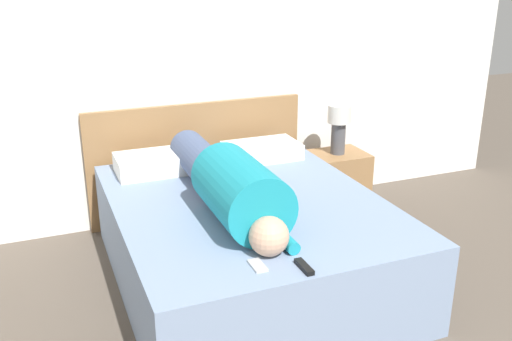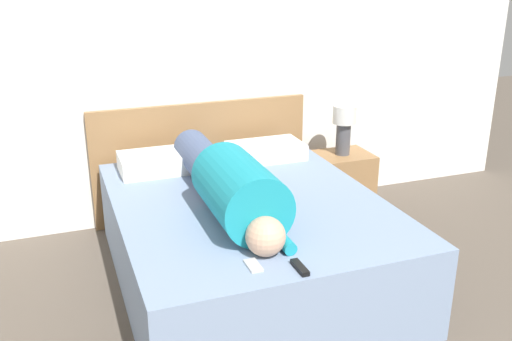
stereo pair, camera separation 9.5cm
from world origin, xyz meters
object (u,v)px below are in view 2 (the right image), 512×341
(bed, at_px, (248,240))
(nightstand, at_px, (341,183))
(pillow_second, at_px, (266,151))
(tv_remote, at_px, (300,267))
(person_lying, at_px, (229,184))
(table_lamp, at_px, (344,125))
(pillow_near_headboard, at_px, (161,162))
(cell_phone, at_px, (253,266))

(bed, height_order, nightstand, bed)
(nightstand, bearing_deg, bed, -144.67)
(pillow_second, xyz_separation_m, tv_remote, (-0.46, -1.64, -0.05))
(nightstand, height_order, person_lying, person_lying)
(bed, distance_m, table_lamp, 1.43)
(pillow_near_headboard, bearing_deg, table_lamp, 1.94)
(nightstand, bearing_deg, person_lying, -144.92)
(bed, relative_size, person_lying, 1.23)
(table_lamp, xyz_separation_m, pillow_second, (-0.70, -0.05, -0.13))
(pillow_near_headboard, relative_size, pillow_second, 1.05)
(pillow_second, bearing_deg, pillow_near_headboard, 180.00)
(nightstand, distance_m, pillow_near_headboard, 1.55)
(person_lying, height_order, cell_phone, person_lying)
(bed, xyz_separation_m, pillow_second, (0.40, 0.73, 0.34))
(tv_remote, bearing_deg, nightstand, 55.72)
(nightstand, height_order, tv_remote, tv_remote)
(nightstand, distance_m, person_lying, 1.61)
(person_lying, relative_size, cell_phone, 12.67)
(bed, height_order, person_lying, person_lying)
(bed, bearing_deg, pillow_second, 60.96)
(tv_remote, bearing_deg, table_lamp, 55.72)
(pillow_second, bearing_deg, cell_phone, -113.29)
(tv_remote, bearing_deg, cell_phone, 152.34)
(bed, height_order, pillow_second, pillow_second)
(nightstand, distance_m, tv_remote, 2.07)
(nightstand, bearing_deg, tv_remote, -124.28)
(bed, bearing_deg, cell_phone, -107.62)
(person_lying, bearing_deg, pillow_near_headboard, 106.54)
(table_lamp, xyz_separation_m, cell_phone, (-1.36, -1.59, -0.18))
(pillow_second, relative_size, tv_remote, 3.73)
(nightstand, distance_m, cell_phone, 2.11)
(table_lamp, xyz_separation_m, tv_remote, (-1.15, -1.69, -0.17))
(bed, height_order, cell_phone, cell_phone)
(tv_remote, bearing_deg, pillow_near_headboard, 101.98)
(bed, relative_size, tv_remote, 13.51)
(pillow_near_headboard, bearing_deg, bed, -61.18)
(pillow_second, distance_m, tv_remote, 1.70)
(pillow_second, height_order, cell_phone, pillow_second)
(table_lamp, bearing_deg, tv_remote, -124.28)
(bed, bearing_deg, nightstand, 35.33)
(nightstand, relative_size, pillow_second, 0.90)
(tv_remote, bearing_deg, bed, 86.69)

